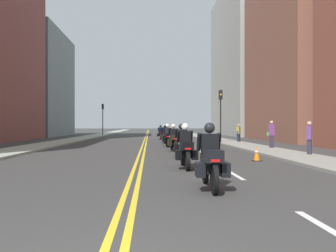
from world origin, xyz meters
The scene contains 23 objects.
ground_plane centered at (0.00, 48.00, 0.00)m, with size 264.00×264.00×0.00m, color #373635.
sidewalk_left centered at (-7.33, 48.00, 0.06)m, with size 2.52×144.00×0.12m, color #99A593.
sidewalk_right centered at (7.33, 48.00, 0.06)m, with size 2.52×144.00×0.12m, color gray.
centreline_yellow_inner centered at (-0.12, 48.00, 0.00)m, with size 0.12×132.00×0.01m, color yellow.
centreline_yellow_outer centered at (0.12, 48.00, 0.00)m, with size 0.12×132.00×0.01m, color yellow.
lane_dashes_white centered at (3.04, 29.00, 0.00)m, with size 0.14×56.40×0.01m.
building_right_1 centered at (15.05, 32.04, 8.82)m, with size 6.13×15.58×17.64m.
building_left_2 centered at (-15.75, 48.94, 7.43)m, with size 7.52×15.55×14.86m.
building_right_2 centered at (16.08, 52.65, 11.56)m, with size 8.18×21.57×23.12m.
motorcycle_0 centered at (1.86, 5.42, 0.67)m, with size 0.77×2.22×1.59m.
motorcycle_1 centered at (1.69, 9.56, 0.65)m, with size 0.76×2.31×1.60m.
motorcycle_2 centered at (1.93, 13.78, 0.66)m, with size 0.77×2.26×1.60m.
motorcycle_3 centered at (1.84, 17.99, 0.66)m, with size 0.78×2.26×1.61m.
motorcycle_4 centered at (1.69, 22.18, 0.65)m, with size 0.76×2.18×1.64m.
motorcycle_5 centered at (1.71, 26.47, 0.64)m, with size 0.77×2.07×1.57m.
motorcycle_6 centered at (1.84, 31.40, 0.65)m, with size 0.78×2.28×1.61m.
motorcycle_7 centered at (1.61, 35.52, 0.65)m, with size 0.78×2.13×1.58m.
traffic_cone_0 centered at (4.99, 11.99, 0.32)m, with size 0.35×0.35×0.64m.
traffic_light_near centered at (6.47, 27.03, 3.14)m, with size 0.28×0.38×4.53m.
traffic_light_far centered at (-6.47, 49.72, 3.23)m, with size 0.28×0.38×4.70m.
pedestrian_0 centered at (8.16, 13.89, 0.89)m, with size 0.37×0.42×1.72m.
pedestrian_1 centered at (8.12, 19.11, 0.94)m, with size 0.51×0.33×1.82m.
pedestrian_2 centered at (8.16, 27.56, 0.85)m, with size 0.44×0.46×1.65m.
Camera 1 is at (0.43, -2.90, 1.52)m, focal length 37.93 mm.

